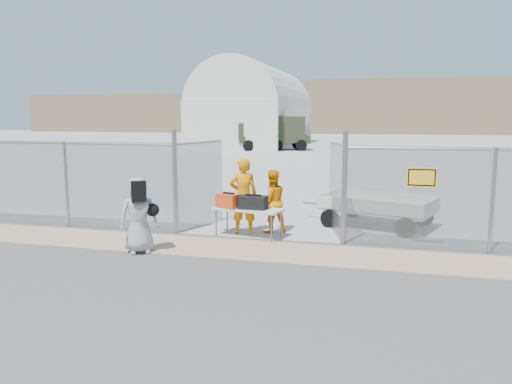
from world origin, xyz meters
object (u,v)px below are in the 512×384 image
(security_worker_right, at_px, (272,201))
(visitor, at_px, (139,215))
(folding_table, at_px, (248,222))
(security_worker_left, at_px, (243,196))
(utility_trailer, at_px, (378,210))

(security_worker_right, xyz_separation_m, visitor, (-2.25, -2.48, 0.02))
(folding_table, relative_size, security_worker_right, 1.05)
(security_worker_left, bearing_deg, security_worker_right, -170.57)
(security_worker_left, height_order, visitor, security_worker_left)
(security_worker_left, distance_m, visitor, 2.74)
(security_worker_left, bearing_deg, utility_trailer, -165.74)
(security_worker_left, height_order, security_worker_right, security_worker_left)
(security_worker_left, xyz_separation_m, security_worker_right, (0.64, 0.26, -0.15))
(folding_table, bearing_deg, security_worker_left, 135.11)
(folding_table, height_order, security_worker_right, security_worker_right)
(security_worker_right, height_order, utility_trailer, security_worker_right)
(folding_table, bearing_deg, utility_trailer, 44.21)
(security_worker_left, xyz_separation_m, utility_trailer, (3.13, 1.59, -0.49))
(security_worker_left, relative_size, security_worker_right, 1.20)
(security_worker_right, distance_m, utility_trailer, 2.84)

